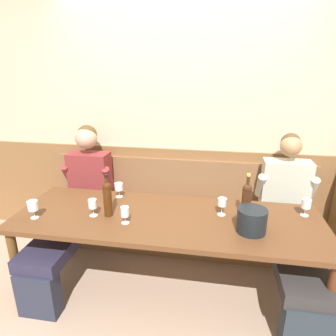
% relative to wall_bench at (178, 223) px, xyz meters
% --- Properties ---
extents(ground_plane, '(6.80, 6.80, 0.02)m').
position_rel_wall_bench_xyz_m(ground_plane, '(0.00, -0.83, -0.29)').
color(ground_plane, tan).
rests_on(ground_plane, ground).
extents(room_wall_back, '(6.80, 0.08, 2.80)m').
position_rel_wall_bench_xyz_m(room_wall_back, '(0.00, 0.26, 1.12)').
color(room_wall_back, '#C9B497').
rests_on(room_wall_back, ground).
extents(wood_wainscot_panel, '(6.80, 0.03, 1.04)m').
position_rel_wall_bench_xyz_m(wood_wainscot_panel, '(0.00, 0.21, 0.24)').
color(wood_wainscot_panel, brown).
rests_on(wood_wainscot_panel, ground).
extents(wall_bench, '(2.75, 0.42, 0.94)m').
position_rel_wall_bench_xyz_m(wall_bench, '(0.00, 0.00, 0.00)').
color(wall_bench, brown).
rests_on(wall_bench, ground).
extents(dining_table, '(2.45, 0.83, 0.73)m').
position_rel_wall_bench_xyz_m(dining_table, '(0.00, -0.69, 0.38)').
color(dining_table, brown).
rests_on(dining_table, ground).
extents(person_left_seat, '(0.52, 1.27, 1.31)m').
position_rel_wall_bench_xyz_m(person_left_seat, '(-0.94, -0.35, 0.36)').
color(person_left_seat, '#262A3B').
rests_on(person_left_seat, ground).
extents(person_center_left_seat, '(0.54, 1.26, 1.30)m').
position_rel_wall_bench_xyz_m(person_center_left_seat, '(1.02, -0.37, 0.33)').
color(person_center_left_seat, '#27313A').
rests_on(person_center_left_seat, ground).
extents(ice_bucket, '(0.21, 0.21, 0.18)m').
position_rel_wall_bench_xyz_m(ice_bucket, '(0.64, -0.80, 0.54)').
color(ice_bucket, black).
rests_on(ice_bucket, dining_table).
extents(wine_bottle_clear_water, '(0.07, 0.07, 0.35)m').
position_rel_wall_bench_xyz_m(wine_bottle_clear_water, '(-0.47, -0.74, 0.60)').
color(wine_bottle_clear_water, '#44230B').
rests_on(wine_bottle_clear_water, dining_table).
extents(wine_bottle_green_tall, '(0.07, 0.07, 0.36)m').
position_rel_wall_bench_xyz_m(wine_bottle_green_tall, '(0.62, -0.56, 0.60)').
color(wine_bottle_green_tall, '#402313').
rests_on(wine_bottle_green_tall, dining_table).
extents(wine_glass_near_bucket, '(0.08, 0.08, 0.13)m').
position_rel_wall_bench_xyz_m(wine_glass_near_bucket, '(-0.50, -0.39, 0.54)').
color(wine_glass_near_bucket, silver).
rests_on(wine_glass_near_bucket, dining_table).
extents(wine_glass_by_bottle, '(0.07, 0.07, 0.14)m').
position_rel_wall_bench_xyz_m(wine_glass_by_bottle, '(1.09, -0.48, 0.54)').
color(wine_glass_by_bottle, silver).
rests_on(wine_glass_by_bottle, dining_table).
extents(wine_glass_mid_right, '(0.06, 0.06, 0.14)m').
position_rel_wall_bench_xyz_m(wine_glass_mid_right, '(-0.30, -0.84, 0.54)').
color(wine_glass_mid_right, silver).
rests_on(wine_glass_mid_right, dining_table).
extents(wine_glass_center_front, '(0.08, 0.08, 0.15)m').
position_rel_wall_bench_xyz_m(wine_glass_center_front, '(-1.03, -0.88, 0.55)').
color(wine_glass_center_front, silver).
rests_on(wine_glass_center_front, dining_table).
extents(wine_glass_right_end, '(0.07, 0.07, 0.15)m').
position_rel_wall_bench_xyz_m(wine_glass_right_end, '(0.43, -0.58, 0.56)').
color(wine_glass_right_end, silver).
rests_on(wine_glass_right_end, dining_table).
extents(wine_glass_left_end, '(0.07, 0.07, 0.14)m').
position_rel_wall_bench_xyz_m(wine_glass_left_end, '(-0.59, -0.77, 0.54)').
color(wine_glass_left_end, silver).
rests_on(wine_glass_left_end, dining_table).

